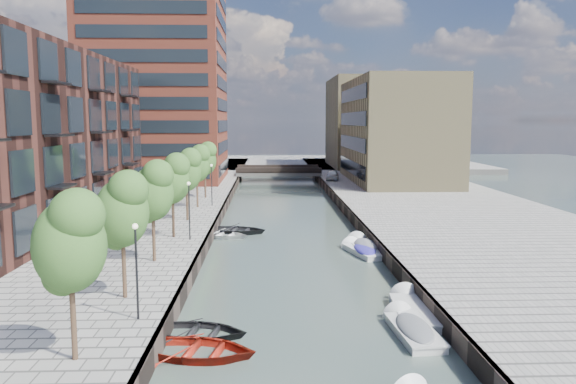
{
  "coord_description": "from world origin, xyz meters",
  "views": [
    {
      "loc": [
        -1.67,
        -15.16,
        9.37
      ],
      "look_at": [
        0.0,
        30.8,
        3.5
      ],
      "focal_mm": 35.0,
      "sensor_mm": 36.0,
      "label": 1
    }
  ],
  "objects": [
    {
      "name": "car",
      "position": [
        7.5,
        63.63,
        1.72
      ],
      "size": [
        2.36,
        4.43,
        1.43
      ],
      "primitive_type": "imported",
      "rotation": [
        0.0,
        0.0,
        -0.16
      ],
      "color": "silver",
      "rests_on": "quay_right"
    },
    {
      "name": "quay_wall_left",
      "position": [
        -6.1,
        40.0,
        0.5
      ],
      "size": [
        0.25,
        140.0,
        1.0
      ],
      "primitive_type": "cube",
      "color": "#332823",
      "rests_on": "ground"
    },
    {
      "name": "tree_1",
      "position": [
        -8.5,
        11.0,
        5.31
      ],
      "size": [
        2.5,
        2.5,
        5.95
      ],
      "color": "#382619",
      "rests_on": "quay_left"
    },
    {
      "name": "sloop_2",
      "position": [
        -4.51,
        6.39,
        0.0
      ],
      "size": [
        5.43,
        4.38,
        1.0
      ],
      "primitive_type": "imported",
      "rotation": [
        0.0,
        0.0,
        1.36
      ],
      "color": "maroon",
      "rests_on": "ground"
    },
    {
      "name": "tower",
      "position": [
        -17.0,
        65.0,
        16.0
      ],
      "size": [
        18.0,
        18.0,
        30.0
      ],
      "primitive_type": "cube",
      "color": "brown",
      "rests_on": "quay_left"
    },
    {
      "name": "quay_wall_right",
      "position": [
        6.1,
        40.0,
        0.5
      ],
      "size": [
        0.25,
        140.0,
        1.0
      ],
      "primitive_type": "cube",
      "color": "#332823",
      "rests_on": "ground"
    },
    {
      "name": "sloop_3",
      "position": [
        -5.4,
        29.47,
        0.0
      ],
      "size": [
        5.22,
        4.47,
        0.91
      ],
      "primitive_type": "imported",
      "rotation": [
        0.0,
        0.0,
        1.22
      ],
      "color": "white",
      "rests_on": "ground"
    },
    {
      "name": "motorboat_4",
      "position": [
        5.35,
        24.8,
        0.2
      ],
      "size": [
        2.18,
        5.15,
        1.67
      ],
      "color": "#B4B4B1",
      "rests_on": "ground"
    },
    {
      "name": "tree_5",
      "position": [
        -8.5,
        39.0,
        5.31
      ],
      "size": [
        2.5,
        2.5,
        5.95
      ],
      "color": "#382619",
      "rests_on": "quay_left"
    },
    {
      "name": "far_closure",
      "position": [
        0.0,
        100.0,
        0.5
      ],
      "size": [
        80.0,
        40.0,
        1.0
      ],
      "primitive_type": "cube",
      "color": "gray",
      "rests_on": "ground"
    },
    {
      "name": "tree_2",
      "position": [
        -8.5,
        18.0,
        5.31
      ],
      "size": [
        2.5,
        2.5,
        5.95
      ],
      "color": "#382619",
      "rests_on": "quay_left"
    },
    {
      "name": "lamp_0",
      "position": [
        -7.2,
        8.0,
        3.51
      ],
      "size": [
        0.24,
        0.24,
        4.12
      ],
      "color": "black",
      "rests_on": "quay_left"
    },
    {
      "name": "lamp_2",
      "position": [
        -7.2,
        40.0,
        3.51
      ],
      "size": [
        0.24,
        0.24,
        4.12
      ],
      "color": "black",
      "rests_on": "quay_left"
    },
    {
      "name": "motorboat_1",
      "position": [
        4.66,
        8.52,
        0.18
      ],
      "size": [
        1.85,
        4.6,
        1.5
      ],
      "color": "beige",
      "rests_on": "ground"
    },
    {
      "name": "apartment_block",
      "position": [
        -20.0,
        30.0,
        8.0
      ],
      "size": [
        8.0,
        38.0,
        14.0
      ],
      "primitive_type": "cube",
      "color": "black",
      "rests_on": "quay_left"
    },
    {
      "name": "tan_block_near",
      "position": [
        16.0,
        62.0,
        8.0
      ],
      "size": [
        12.0,
        25.0,
        14.0
      ],
      "primitive_type": "cube",
      "color": "#8E8057",
      "rests_on": "quay_right"
    },
    {
      "name": "quay_right",
      "position": [
        16.0,
        40.0,
        0.5
      ],
      "size": [
        20.0,
        140.0,
        1.0
      ],
      "primitive_type": "cube",
      "color": "gray",
      "rests_on": "ground"
    },
    {
      "name": "bridge",
      "position": [
        0.0,
        72.0,
        1.39
      ],
      "size": [
        13.0,
        6.0,
        1.3
      ],
      "color": "gray",
      "rests_on": "ground"
    },
    {
      "name": "sloop_4",
      "position": [
        -4.28,
        31.13,
        0.0
      ],
      "size": [
        5.57,
        4.5,
        1.02
      ],
      "primitive_type": "imported",
      "rotation": [
        0.0,
        0.0,
        1.35
      ],
      "color": "black",
      "rests_on": "ground"
    },
    {
      "name": "sloop_0",
      "position": [
        -4.77,
        8.47,
        0.0
      ],
      "size": [
        4.91,
        3.91,
        0.91
      ],
      "primitive_type": "imported",
      "rotation": [
        0.0,
        0.0,
        1.38
      ],
      "color": "black",
      "rests_on": "ground"
    },
    {
      "name": "lamp_1",
      "position": [
        -7.2,
        24.0,
        3.51
      ],
      "size": [
        0.24,
        0.24,
        4.12
      ],
      "color": "black",
      "rests_on": "quay_left"
    },
    {
      "name": "water",
      "position": [
        0.0,
        40.0,
        0.0
      ],
      "size": [
        300.0,
        300.0,
        0.0
      ],
      "primitive_type": "plane",
      "color": "#38473F",
      "rests_on": "ground"
    },
    {
      "name": "tree_4",
      "position": [
        -8.5,
        32.0,
        5.31
      ],
      "size": [
        2.5,
        2.5,
        5.95
      ],
      "color": "#382619",
      "rests_on": "quay_left"
    },
    {
      "name": "tan_block_far",
      "position": [
        16.0,
        88.0,
        9.0
      ],
      "size": [
        12.0,
        20.0,
        16.0
      ],
      "primitive_type": "cube",
      "color": "#8E8057",
      "rests_on": "quay_right"
    },
    {
      "name": "tree_3",
      "position": [
        -8.5,
        25.0,
        5.31
      ],
      "size": [
        2.5,
        2.5,
        5.95
      ],
      "color": "#382619",
      "rests_on": "quay_left"
    },
    {
      "name": "motorboat_2",
      "position": [
        5.37,
        11.24,
        0.1
      ],
      "size": [
        2.13,
        5.15,
        1.68
      ],
      "color": "silver",
      "rests_on": "ground"
    },
    {
      "name": "tree_0",
      "position": [
        -8.5,
        4.0,
        5.31
      ],
      "size": [
        2.5,
        2.5,
        5.95
      ],
      "color": "#382619",
      "rests_on": "quay_left"
    },
    {
      "name": "motorboat_3",
      "position": [
        5.01,
        23.59,
        0.18
      ],
      "size": [
        2.74,
        4.8,
        1.51
      ],
      "color": "white",
      "rests_on": "ground"
    },
    {
      "name": "tree_6",
      "position": [
        -8.5,
        46.0,
        5.31
      ],
      "size": [
        2.5,
        2.5,
        5.95
      ],
      "color": "#382619",
      "rests_on": "quay_left"
    }
  ]
}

